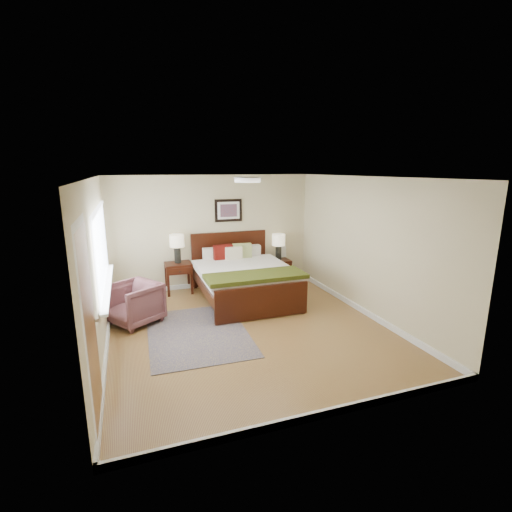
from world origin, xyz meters
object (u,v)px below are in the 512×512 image
lamp_right (279,242)px  rug_persian (198,333)px  lamp_left (177,244)px  bed (243,273)px  nightstand_left (178,269)px  nightstand_right (278,268)px  armchair (134,303)px

lamp_right → rug_persian: lamp_right is taller
lamp_left → bed: bearing=-36.5°
nightstand_left → nightstand_right: nightstand_left is taller
lamp_right → lamp_left: bearing=180.0°
lamp_left → rug_persian: size_ratio=0.28×
nightstand_left → lamp_left: bearing=90.0°
bed → rug_persian: bed is taller
bed → nightstand_right: bed is taller
bed → lamp_left: lamp_left is taller
armchair → rug_persian: armchair is taller
lamp_left → rug_persian: 2.44m
nightstand_left → rug_persian: size_ratio=0.30×
nightstand_left → armchair: size_ratio=0.83×
lamp_right → rug_persian: 3.35m
lamp_right → rug_persian: (-2.34, -2.20, -0.95)m
lamp_right → armchair: bearing=-156.6°
nightstand_left → armchair: armchair is taller
nightstand_right → lamp_left: 2.45m
nightstand_left → lamp_right: 2.37m
lamp_left → rug_persian: bearing=-90.2°
lamp_left → rug_persian: lamp_left is taller
nightstand_right → rug_persian: bearing=-137.0°
nightstand_right → armchair: 3.58m
bed → nightstand_right: 1.45m
lamp_right → armchair: (-3.29, -1.43, -0.59)m
bed → nightstand_left: bed is taller
lamp_left → lamp_right: 2.34m
nightstand_right → lamp_right: lamp_right is taller
rug_persian → bed: bearing=49.3°
nightstand_right → lamp_right: bearing=90.0°
bed → armchair: bearing=-165.8°
bed → armchair: size_ratio=2.83×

